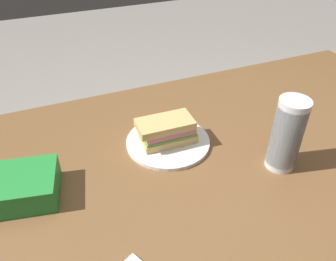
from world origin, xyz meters
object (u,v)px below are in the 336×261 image
at_px(sandwich, 167,130).
at_px(plastic_cup_stack, 287,135).
at_px(chip_bag, 12,188).
at_px(dining_table, 213,170).
at_px(paper_plate, 168,142).

relative_size(sandwich, plastic_cup_stack, 0.84).
xyz_separation_m(sandwich, chip_bag, (0.45, 0.06, -0.02)).
height_order(sandwich, chip_bag, sandwich).
height_order(dining_table, sandwich, sandwich).
distance_m(dining_table, chip_bag, 0.59).
distance_m(paper_plate, chip_bag, 0.46).
xyz_separation_m(dining_table, plastic_cup_stack, (-0.14, 0.12, 0.19)).
bearing_deg(plastic_cup_stack, chip_bag, -12.52).
bearing_deg(dining_table, paper_plate, -38.16).
bearing_deg(dining_table, plastic_cup_stack, 139.15).
bearing_deg(sandwich, dining_table, 143.24).
relative_size(paper_plate, sandwich, 1.43).
bearing_deg(plastic_cup_stack, paper_plate, -39.66).
xyz_separation_m(dining_table, chip_bag, (0.58, -0.04, 0.11)).
bearing_deg(plastic_cup_stack, dining_table, -40.85).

